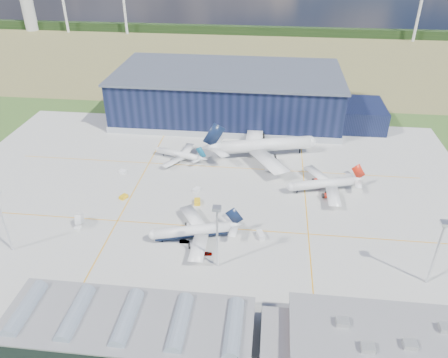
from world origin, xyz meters
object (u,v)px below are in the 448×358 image
at_px(gse_van_b, 261,235).
at_px(car_a, 207,254).
at_px(airliner_widebody, 265,139).
at_px(ops_building, 382,347).
at_px(airliner_regional, 178,151).
at_px(airliner_red, 323,180).
at_px(light_mast_center, 217,227).
at_px(gse_tug_b, 124,197).
at_px(light_mast_east, 439,243).
at_px(car_b, 184,242).
at_px(hangar, 233,97).
at_px(airliner_navy, 192,226).
at_px(light_mast_west, 1,212).
at_px(gse_cart_b, 123,172).
at_px(airstair, 80,221).
at_px(gse_cart_a, 196,190).
at_px(gse_tug_a, 197,202).
at_px(gse_tug_c, 211,139).

bearing_deg(gse_van_b, car_a, -166.64).
bearing_deg(airliner_widebody, ops_building, -88.58).
bearing_deg(airliner_regional, airliner_red, -179.81).
height_order(light_mast_center, gse_tug_b, light_mast_center).
bearing_deg(light_mast_east, car_b, 172.52).
distance_m(hangar, car_b, 115.25).
height_order(airliner_navy, airliner_widebody, airliner_widebody).
relative_size(light_mast_west, gse_van_b, 5.41).
relative_size(airliner_navy, gse_cart_b, 10.61).
height_order(ops_building, airstair, ops_building).
bearing_deg(gse_cart_a, gse_cart_b, -174.55).
xyz_separation_m(light_mast_east, airliner_red, (-28.11, 49.62, -9.92)).
distance_m(gse_van_b, car_a, 20.76).
distance_m(airliner_widebody, gse_cart_a, 44.32).
relative_size(light_mast_center, gse_tug_a, 5.98).
bearing_deg(ops_building, airliner_regional, 125.79).
bearing_deg(airliner_navy, gse_van_b, 171.77).
distance_m(airliner_regional, gse_tug_b, 38.38).
bearing_deg(hangar, gse_cart_b, -120.91).
distance_m(light_mast_west, gse_cart_a, 72.30).
distance_m(gse_tug_c, car_a, 87.83).
height_order(hangar, car_a, hangar).
relative_size(hangar, airliner_navy, 4.29).
bearing_deg(light_mast_center, airstair, 163.01).
xyz_separation_m(light_mast_center, airliner_regional, (-27.09, 70.00, -11.06)).
bearing_deg(airliner_navy, light_mast_east, 154.00).
bearing_deg(ops_building, airstair, 154.73).
bearing_deg(light_mast_west, gse_tug_b, 51.79).
bearing_deg(car_b, gse_tug_a, -3.28).
bearing_deg(gse_cart_a, gse_tug_a, -55.09).
bearing_deg(car_a, gse_tug_b, 42.69).
relative_size(airliner_red, gse_van_b, 7.96).
relative_size(airliner_navy, airliner_red, 1.00).
distance_m(gse_tug_c, car_b, 81.81).
bearing_deg(light_mast_east, ops_building, -123.68).
relative_size(hangar, light_mast_east, 6.30).
bearing_deg(airliner_regional, gse_tug_c, -100.59).
bearing_deg(gse_tug_c, light_mast_center, -61.21).
relative_size(light_mast_west, gse_cart_a, 7.13).
bearing_deg(light_mast_east, car_a, 175.98).
relative_size(gse_tug_c, car_b, 0.91).
distance_m(ops_building, airliner_navy, 70.11).
bearing_deg(gse_tug_c, light_mast_east, -29.50).
xyz_separation_m(airliner_regional, airstair, (-25.55, -53.91, -2.70)).
height_order(light_mast_west, gse_tug_c, light_mast_west).
bearing_deg(gse_cart_b, car_b, -123.68).
bearing_deg(airstair, light_mast_center, -28.26).
bearing_deg(light_mast_center, gse_tug_b, 140.47).
relative_size(airliner_regional, gse_tug_a, 6.98).
bearing_deg(hangar, gse_tug_c, -103.67).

